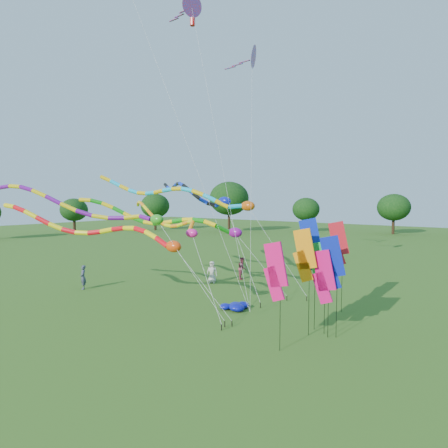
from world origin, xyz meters
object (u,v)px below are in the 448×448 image
Objects in this scene: tube_kite_red at (110,232)px; person_a at (212,272)px; person_b at (83,277)px; person_c at (242,268)px; tube_kite_orange at (168,220)px; blue_nylon_heap at (236,306)px.

person_a is at bearing 72.65° from tube_kite_red.
person_b is 11.58m from person_c.
tube_kite_red is at bearing 12.52° from person_b.
tube_kite_orange is at bearing 146.21° from person_c.
person_b is (-5.94, 2.03, -3.60)m from tube_kite_red.
tube_kite_red reaches higher than person_b.
tube_kite_orange is (0.40, 4.01, 0.46)m from tube_kite_red.
blue_nylon_heap is 11.38m from person_b.
tube_kite_orange reaches higher than blue_nylon_heap.
person_c reaches higher than person_b.
tube_kite_orange is at bearing 48.80° from person_b.
person_c is at bearing 109.10° from tube_kite_orange.
person_b is (-5.85, -6.86, 0.02)m from person_a.
blue_nylon_heap is at bearing -66.63° from person_a.
person_b is (-6.33, -1.99, -4.06)m from tube_kite_orange.
tube_kite_red is 11.93m from person_c.
person_a is 2.66m from person_c.
person_a is 0.97× the size of person_b.
tube_kite_red is at bearing -116.54° from person_a.
blue_nylon_heap is (5.14, 4.57, -4.22)m from tube_kite_red.
person_c is (6.87, 9.32, 0.02)m from person_b.
tube_kite_red is 7.23m from person_b.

